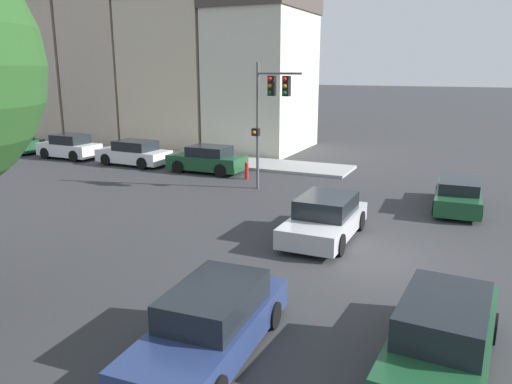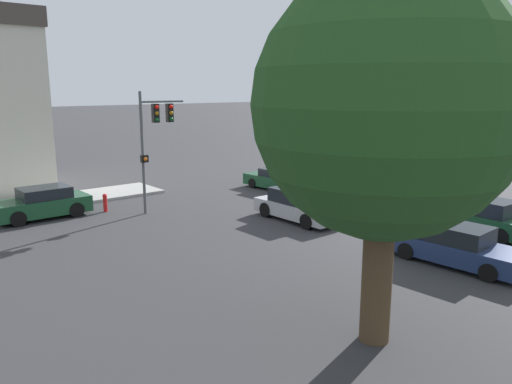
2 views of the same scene
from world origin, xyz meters
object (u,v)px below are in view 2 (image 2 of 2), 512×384
Objects in this scene: street_tree at (386,106)px; crossing_car_1 at (479,217)px; crossing_car_0 at (299,205)px; crossing_car_2 at (279,180)px; parked_car_0 at (42,203)px; fire_hydrant at (105,202)px; traffic_signal at (155,129)px; crossing_car_3 at (455,246)px.

crossing_car_1 is at bearing -75.25° from street_tree.
crossing_car_2 is (5.79, -3.95, -0.08)m from crossing_car_0.
parked_car_0 is at bearing 46.25° from crossing_car_1.
street_tree is at bearing -35.11° from crossing_car_0.
crossing_car_0 is 9.71m from fire_hydrant.
parked_car_0 is (2.22, 13.17, 0.10)m from crossing_car_2.
street_tree is at bearing 179.39° from fire_hydrant.
parked_car_0 is 2.89m from fire_hydrant.
street_tree reaches higher than traffic_signal.
street_tree is 2.06× the size of parked_car_0.
traffic_signal is 15.28m from crossing_car_1.
crossing_car_0 reaches higher than crossing_car_2.
traffic_signal reaches higher than parked_car_0.
fire_hydrant is (7.26, 6.44, -0.20)m from crossing_car_0.
crossing_car_1 is (2.88, -10.94, -4.98)m from street_tree.
crossing_car_3 is 16.43m from fire_hydrant.
traffic_signal reaches higher than crossing_car_2.
crossing_car_1 is 1.13× the size of parked_car_0.
fire_hydrant is at bearing -0.61° from street_tree.
street_tree reaches higher than parked_car_0.
crossing_car_2 is 0.96× the size of crossing_car_3.
crossing_car_1 is 19.87m from parked_car_0.
crossing_car_3 is at bearing 110.35° from crossing_car_1.
parked_car_0 is (17.42, 2.60, -5.00)m from street_tree.
traffic_signal is at bearing -8.43° from street_tree.
traffic_signal reaches higher than crossing_car_1.
crossing_car_2 is at bearing -98.07° from fire_hydrant.
crossing_car_0 is at bearing -35.13° from street_tree.
crossing_car_1 is 12.32m from crossing_car_2.
street_tree is 15.19m from traffic_signal.
crossing_car_3 is at bearing -76.78° from street_tree.
crossing_car_3 is at bearing -0.04° from crossing_car_0.
crossing_car_0 is at bearing -138.41° from fire_hydrant.
crossing_car_0 is 0.92× the size of crossing_car_1.
crossing_car_2 is at bearing 96.95° from traffic_signal.
crossing_car_0 is at bearing 176.76° from crossing_car_3.
street_tree reaches higher than fire_hydrant.
crossing_car_0 is at bearing 143.02° from crossing_car_2.
street_tree is 1.90× the size of crossing_car_2.
crossing_car_2 is (0.25, -8.35, -3.54)m from traffic_signal.
fire_hydrant is at bearing -138.39° from crossing_car_0.
traffic_signal is (14.94, -2.21, -1.56)m from street_tree.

